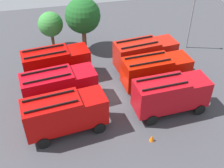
{
  "coord_description": "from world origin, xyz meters",
  "views": [
    {
      "loc": [
        -5.05,
        -21.67,
        18.48
      ],
      "look_at": [
        0.0,
        0.0,
        1.4
      ],
      "focal_mm": 44.47,
      "sensor_mm": 36.0,
      "label": 1
    }
  ],
  "objects_px": {
    "lamppost": "(191,19)",
    "fire_truck_0": "(65,113)",
    "traffic_cone_1": "(70,63)",
    "traffic_cone_2": "(152,138)",
    "fire_truck_1": "(171,94)",
    "fire_truck_3": "(156,71)",
    "traffic_cone_0": "(122,56)",
    "firefighter_1": "(183,64)",
    "firefighter_0": "(149,47)",
    "fire_truck_5": "(145,54)",
    "tree_0": "(51,24)",
    "fire_truck_4": "(56,63)",
    "fire_truck_2": "(59,86)",
    "tree_1": "(83,16)"
  },
  "relations": [
    {
      "from": "fire_truck_3",
      "to": "tree_1",
      "type": "bearing_deg",
      "value": 116.98
    },
    {
      "from": "fire_truck_5",
      "to": "tree_1",
      "type": "bearing_deg",
      "value": 126.06
    },
    {
      "from": "fire_truck_0",
      "to": "fire_truck_4",
      "type": "distance_m",
      "value": 8.03
    },
    {
      "from": "fire_truck_5",
      "to": "firefighter_1",
      "type": "height_order",
      "value": "fire_truck_5"
    },
    {
      "from": "fire_truck_5",
      "to": "lamppost",
      "type": "bearing_deg",
      "value": 20.05
    },
    {
      "from": "fire_truck_2",
      "to": "fire_truck_3",
      "type": "distance_m",
      "value": 9.91
    },
    {
      "from": "firefighter_0",
      "to": "tree_1",
      "type": "height_order",
      "value": "tree_1"
    },
    {
      "from": "tree_0",
      "to": "traffic_cone_1",
      "type": "distance_m",
      "value": 5.89
    },
    {
      "from": "fire_truck_5",
      "to": "traffic_cone_1",
      "type": "bearing_deg",
      "value": 154.34
    },
    {
      "from": "fire_truck_0",
      "to": "fire_truck_2",
      "type": "distance_m",
      "value": 3.84
    },
    {
      "from": "lamppost",
      "to": "fire_truck_1",
      "type": "bearing_deg",
      "value": -122.77
    },
    {
      "from": "traffic_cone_1",
      "to": "traffic_cone_2",
      "type": "height_order",
      "value": "traffic_cone_1"
    },
    {
      "from": "fire_truck_5",
      "to": "firefighter_1",
      "type": "relative_size",
      "value": 4.13
    },
    {
      "from": "fire_truck_3",
      "to": "fire_truck_4",
      "type": "relative_size",
      "value": 0.99
    },
    {
      "from": "tree_1",
      "to": "fire_truck_2",
      "type": "bearing_deg",
      "value": -110.88
    },
    {
      "from": "fire_truck_4",
      "to": "traffic_cone_0",
      "type": "bearing_deg",
      "value": 11.12
    },
    {
      "from": "firefighter_0",
      "to": "lamppost",
      "type": "bearing_deg",
      "value": 132.15
    },
    {
      "from": "tree_1",
      "to": "lamppost",
      "type": "bearing_deg",
      "value": -11.95
    },
    {
      "from": "fire_truck_1",
      "to": "lamppost",
      "type": "relative_size",
      "value": 1.07
    },
    {
      "from": "firefighter_1",
      "to": "tree_0",
      "type": "distance_m",
      "value": 16.95
    },
    {
      "from": "fire_truck_1",
      "to": "lamppost",
      "type": "height_order",
      "value": "lamppost"
    },
    {
      "from": "fire_truck_0",
      "to": "firefighter_0",
      "type": "xyz_separation_m",
      "value": [
        11.38,
        10.91,
        -1.16
      ]
    },
    {
      "from": "fire_truck_4",
      "to": "tree_0",
      "type": "xyz_separation_m",
      "value": [
        -0.07,
        7.35,
        1.1
      ]
    },
    {
      "from": "fire_truck_1",
      "to": "lamppost",
      "type": "bearing_deg",
      "value": 53.81
    },
    {
      "from": "fire_truck_0",
      "to": "tree_0",
      "type": "bearing_deg",
      "value": 83.67
    },
    {
      "from": "fire_truck_5",
      "to": "tree_0",
      "type": "distance_m",
      "value": 12.63
    },
    {
      "from": "fire_truck_0",
      "to": "lamppost",
      "type": "height_order",
      "value": "lamppost"
    },
    {
      "from": "traffic_cone_0",
      "to": "fire_truck_4",
      "type": "bearing_deg",
      "value": -161.45
    },
    {
      "from": "firefighter_1",
      "to": "fire_truck_4",
      "type": "bearing_deg",
      "value": -130.11
    },
    {
      "from": "firefighter_0",
      "to": "firefighter_1",
      "type": "height_order",
      "value": "firefighter_1"
    },
    {
      "from": "fire_truck_0",
      "to": "fire_truck_3",
      "type": "relative_size",
      "value": 1.01
    },
    {
      "from": "lamppost",
      "to": "fire_truck_3",
      "type": "bearing_deg",
      "value": -134.76
    },
    {
      "from": "fire_truck_1",
      "to": "firefighter_1",
      "type": "xyz_separation_m",
      "value": [
        4.19,
        6.04,
        -1.13
      ]
    },
    {
      "from": "fire_truck_3",
      "to": "traffic_cone_0",
      "type": "xyz_separation_m",
      "value": [
        -1.81,
        6.57,
        -1.83
      ]
    },
    {
      "from": "tree_1",
      "to": "lamppost",
      "type": "xyz_separation_m",
      "value": [
        13.1,
        -2.77,
        -0.56
      ]
    },
    {
      "from": "fire_truck_3",
      "to": "traffic_cone_2",
      "type": "xyz_separation_m",
      "value": [
        -2.76,
        -7.01,
        -1.84
      ]
    },
    {
      "from": "fire_truck_1",
      "to": "traffic_cone_1",
      "type": "relative_size",
      "value": 11.33
    },
    {
      "from": "tree_1",
      "to": "fire_truck_5",
      "type": "bearing_deg",
      "value": -46.9
    },
    {
      "from": "traffic_cone_1",
      "to": "tree_1",
      "type": "bearing_deg",
      "value": 56.3
    },
    {
      "from": "traffic_cone_1",
      "to": "traffic_cone_2",
      "type": "distance_m",
      "value": 14.5
    },
    {
      "from": "fire_truck_0",
      "to": "fire_truck_1",
      "type": "distance_m",
      "value": 9.77
    },
    {
      "from": "fire_truck_5",
      "to": "traffic_cone_2",
      "type": "bearing_deg",
      "value": -111.72
    },
    {
      "from": "fire_truck_3",
      "to": "tree_0",
      "type": "height_order",
      "value": "tree_0"
    },
    {
      "from": "lamppost",
      "to": "fire_truck_0",
      "type": "bearing_deg",
      "value": -146.06
    },
    {
      "from": "firefighter_1",
      "to": "tree_0",
      "type": "xyz_separation_m",
      "value": [
        -14.19,
        8.99,
        2.23
      ]
    },
    {
      "from": "fire_truck_2",
      "to": "firefighter_1",
      "type": "bearing_deg",
      "value": 2.35
    },
    {
      "from": "fire_truck_0",
      "to": "firefighter_0",
      "type": "relative_size",
      "value": 4.24
    },
    {
      "from": "lamppost",
      "to": "traffic_cone_2",
      "type": "bearing_deg",
      "value": -124.83
    },
    {
      "from": "fire_truck_2",
      "to": "traffic_cone_1",
      "type": "distance_m",
      "value": 7.1
    },
    {
      "from": "fire_truck_4",
      "to": "traffic_cone_2",
      "type": "bearing_deg",
      "value": -64.13
    }
  ]
}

